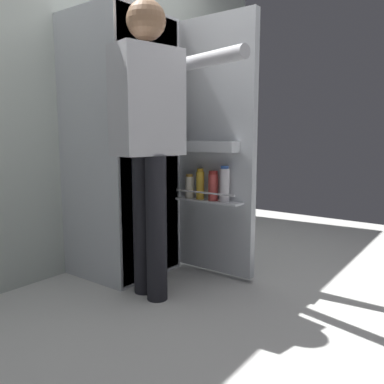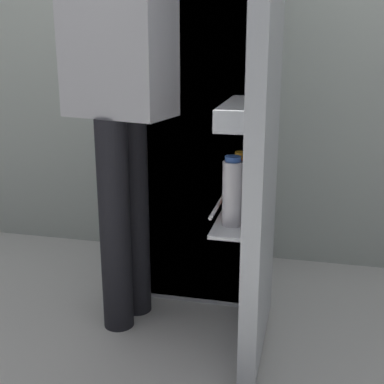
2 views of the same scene
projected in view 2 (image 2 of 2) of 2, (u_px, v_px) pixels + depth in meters
ground_plane at (176, 332)px, 2.12m from camera, size 5.28×5.28×0.00m
refrigerator at (209, 99)px, 2.30m from camera, size 0.65×1.14×1.73m
person at (122, 70)px, 1.93m from camera, size 0.55×0.76×1.69m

